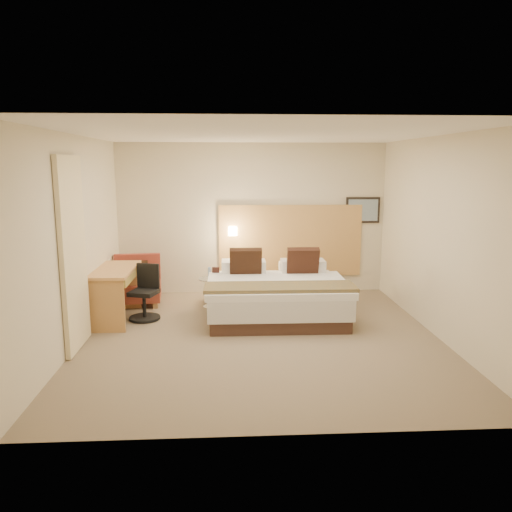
{
  "coord_description": "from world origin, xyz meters",
  "views": [
    {
      "loc": [
        -0.44,
        -6.46,
        2.32
      ],
      "look_at": [
        -0.04,
        0.51,
        1.03
      ],
      "focal_mm": 35.0,
      "sensor_mm": 36.0,
      "label": 1
    }
  ],
  "objects": [
    {
      "name": "side_table",
      "position": [
        -0.71,
        1.5,
        0.27
      ],
      "size": [
        0.46,
        0.46,
        0.49
      ],
      "color": "silver",
      "rests_on": "floor"
    },
    {
      "name": "lamp_arm",
      "position": [
        -0.35,
        2.42,
        1.15
      ],
      "size": [
        0.02,
        0.12,
        0.02
      ],
      "primitive_type": "cylinder",
      "rotation": [
        1.57,
        0.0,
        0.0
      ],
      "color": "silver",
      "rests_on": "wall_back"
    },
    {
      "name": "art_canvas",
      "position": [
        2.02,
        2.46,
        1.5
      ],
      "size": [
        0.54,
        0.01,
        0.39
      ],
      "primitive_type": "cube",
      "color": "#778FA4",
      "rests_on": "wall_back"
    },
    {
      "name": "desk_chair",
      "position": [
        -1.7,
        0.93,
        0.34
      ],
      "size": [
        0.58,
        0.58,
        0.83
      ],
      "color": "black",
      "rests_on": "floor"
    },
    {
      "name": "wall_right",
      "position": [
        2.41,
        0.0,
        1.35
      ],
      "size": [
        0.02,
        5.0,
        2.7
      ],
      "primitive_type": "cube",
      "color": "beige",
      "rests_on": "floor"
    },
    {
      "name": "curtain",
      "position": [
        -2.36,
        -0.25,
        1.22
      ],
      "size": [
        0.06,
        0.9,
        2.42
      ],
      "primitive_type": "cube",
      "color": "beige",
      "rests_on": "wall_left"
    },
    {
      "name": "art_frame",
      "position": [
        2.02,
        2.48,
        1.5
      ],
      "size": [
        0.62,
        0.03,
        0.47
      ],
      "primitive_type": "cube",
      "color": "black",
      "rests_on": "wall_back"
    },
    {
      "name": "menu_folder",
      "position": [
        -0.64,
        1.47,
        0.58
      ],
      "size": [
        0.12,
        0.05,
        0.19
      ],
      "primitive_type": "cube",
      "rotation": [
        0.0,
        0.0,
        -0.05
      ],
      "color": "black",
      "rests_on": "side_table"
    },
    {
      "name": "bed",
      "position": [
        0.3,
        1.04,
        0.33
      ],
      "size": [
        2.14,
        2.05,
        1.02
      ],
      "color": "#3C261E",
      "rests_on": "floor"
    },
    {
      "name": "lamp_shade",
      "position": [
        -0.35,
        2.36,
        1.15
      ],
      "size": [
        0.15,
        0.15,
        0.15
      ],
      "primitive_type": "cube",
      "color": "#FFEDC6",
      "rests_on": "wall_back"
    },
    {
      "name": "ceiling",
      "position": [
        0.0,
        0.0,
        2.71
      ],
      "size": [
        4.8,
        5.0,
        0.02
      ],
      "primitive_type": "cube",
      "color": "white",
      "rests_on": "floor"
    },
    {
      "name": "bottle_a",
      "position": [
        -0.75,
        1.56,
        0.57
      ],
      "size": [
        0.06,
        0.06,
        0.18
      ],
      "primitive_type": "cylinder",
      "rotation": [
        0.0,
        0.0,
        -0.05
      ],
      "color": "#9BBCF0",
      "rests_on": "side_table"
    },
    {
      "name": "floor",
      "position": [
        0.0,
        0.0,
        -0.01
      ],
      "size": [
        4.8,
        5.0,
        0.02
      ],
      "primitive_type": "cube",
      "color": "#776650",
      "rests_on": "ground"
    },
    {
      "name": "wall_back",
      "position": [
        0.0,
        2.51,
        1.35
      ],
      "size": [
        4.8,
        0.02,
        2.7
      ],
      "primitive_type": "cube",
      "color": "beige",
      "rests_on": "floor"
    },
    {
      "name": "lounge_chair",
      "position": [
        -1.97,
        1.8,
        0.32
      ],
      "size": [
        0.83,
        0.74,
        0.81
      ],
      "color": "#AA7450",
      "rests_on": "floor"
    },
    {
      "name": "headboard_panel",
      "position": [
        0.7,
        2.47,
        0.95
      ],
      "size": [
        2.6,
        0.04,
        1.3
      ],
      "primitive_type": "cube",
      "color": "tan",
      "rests_on": "wall_back"
    },
    {
      "name": "desk",
      "position": [
        -2.11,
        0.91,
        0.62
      ],
      "size": [
        0.6,
        1.28,
        0.79
      ],
      "color": "tan",
      "rests_on": "floor"
    },
    {
      "name": "wall_left",
      "position": [
        -2.41,
        0.0,
        1.35
      ],
      "size": [
        0.02,
        5.0,
        2.7
      ],
      "primitive_type": "cube",
      "color": "beige",
      "rests_on": "floor"
    },
    {
      "name": "wall_front",
      "position": [
        0.0,
        -2.51,
        1.35
      ],
      "size": [
        4.8,
        0.02,
        2.7
      ],
      "primitive_type": "cube",
      "color": "beige",
      "rests_on": "floor"
    }
  ]
}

